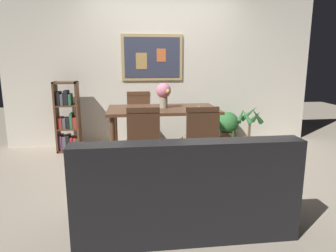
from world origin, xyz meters
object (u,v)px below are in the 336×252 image
dining_table (163,115)px  dining_chair_far_left (139,114)px  dining_chair_near_right (200,136)px  bookshelf (68,121)px  flower_vase (164,92)px  potted_ivy (228,127)px  tv_remote (199,107)px  leather_couch (182,193)px  potted_palm (249,132)px  dining_chair_near_left (143,137)px

dining_table → dining_chair_far_left: 0.87m
dining_chair_near_right → bookshelf: (-1.81, 1.41, -0.04)m
dining_chair_far_left → flower_vase: size_ratio=2.53×
dining_table → dining_chair_far_left: bearing=112.1°
potted_ivy → flower_vase: flower_vase is taller
potted_ivy → tv_remote: bearing=-133.5°
leather_couch → potted_palm: 2.62m
leather_couch → flower_vase: bearing=88.2°
dining_chair_far_left → dining_chair_near_left: size_ratio=1.00×
leather_couch → flower_vase: size_ratio=5.01×
dining_chair_near_left → leather_couch: dining_chair_near_left is taller
leather_couch → potted_ivy: (1.24, 2.58, -0.01)m
dining_chair_far_left → leather_couch: (0.28, -2.70, -0.23)m
dining_chair_far_left → dining_table: bearing=-67.9°
dining_chair_far_left → dining_chair_near_left: same height
dining_chair_near_left → leather_couch: bearing=-76.0°
dining_table → dining_chair_far_left: dining_chair_far_left is taller
dining_chair_near_left → leather_couch: size_ratio=0.51×
dining_chair_near_right → potted_ivy: size_ratio=1.50×
dining_table → flower_vase: (0.02, 0.03, 0.32)m
dining_table → bookshelf: 1.57m
dining_chair_near_right → bookshelf: bookshelf is taller
dining_table → dining_chair_near_right: 0.91m
leather_couch → bookshelf: bookshelf is taller
bookshelf → dining_chair_far_left: bearing=10.8°
dining_chair_far_left → bookshelf: (-1.12, -0.21, -0.04)m
potted_palm → potted_ivy: bearing=118.6°
dining_table → potted_ivy: bearing=29.4°
leather_couch → bookshelf: (-1.41, 2.49, 0.18)m
flower_vase → tv_remote: bearing=-7.8°
dining_chair_near_right → leather_couch: dining_chair_near_right is taller
dining_chair_near_right → dining_table: bearing=113.9°
bookshelf → potted_ivy: (2.65, 0.09, -0.19)m
dining_chair_far_left → flower_vase: bearing=-66.3°
dining_table → dining_chair_near_right: size_ratio=1.72×
leather_couch → dining_chair_near_left: bearing=104.0°
dining_table → potted_palm: (1.42, 0.26, -0.35)m
flower_vase → tv_remote: size_ratio=2.22×
dining_table → tv_remote: size_ratio=9.70×
potted_palm → dining_chair_far_left: bearing=163.0°
potted_ivy → potted_palm: 0.47m
dining_chair_near_right → potted_palm: 1.54m
bookshelf → flower_vase: size_ratio=3.09×
potted_palm → dining_chair_near_left: bearing=-149.1°
dining_table → potted_palm: dining_table is taller
tv_remote → potted_ivy: bearing=46.5°
dining_chair_near_right → bookshelf: bearing=142.1°
dining_table → tv_remote: 0.53m
potted_ivy → flower_vase: 1.51m
potted_palm → flower_vase: bearing=-170.3°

